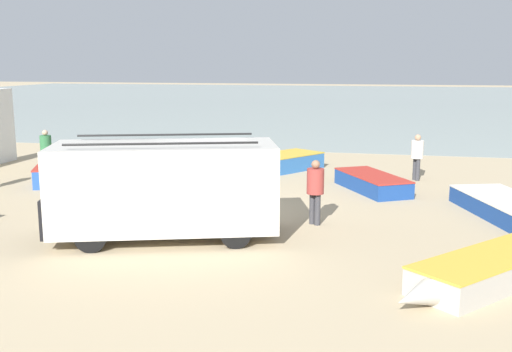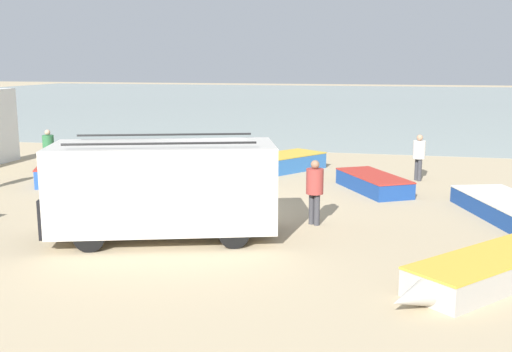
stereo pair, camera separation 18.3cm
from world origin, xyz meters
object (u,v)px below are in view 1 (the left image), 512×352
Objects in this scene: fisherman_2 at (46,147)px; fishing_rowboat_5 at (370,182)px; fishing_rowboat_1 at (105,174)px; fishing_rowboat_4 at (487,270)px; fishing_rowboat_0 at (512,210)px; fisherman_0 at (315,186)px; fisherman_1 at (417,153)px; fishing_rowboat_3 at (272,164)px; parked_van at (164,187)px.

fishing_rowboat_5 is at bearing 140.61° from fisherman_2.
fishing_rowboat_1 reaches higher than fishing_rowboat_4.
fishing_rowboat_5 reaches higher than fishing_rowboat_0.
fisherman_0 reaches higher than fisherman_1.
fishing_rowboat_4 is at bearing 60.75° from fisherman_1.
fishing_rowboat_4 is (11.55, -7.34, -0.05)m from fishing_rowboat_1.
fishing_rowboat_3 is 2.76× the size of fisherman_0.
fishing_rowboat_1 is at bearing -117.34° from fishing_rowboat_0.
fisherman_2 is at bearing -121.21° from fishing_rowboat_0.
fisherman_1 is (-0.89, 10.28, 0.72)m from fishing_rowboat_4.
fishing_rowboat_3 is at bearing -112.92° from parked_van.
fisherman_2 is at bearing 129.09° from fishing_rowboat_1.
fishing_rowboat_3 is 7.68m from fisherman_0.
parked_van is at bearing -84.76° from fishing_rowboat_0.
fishing_rowboat_1 is (-4.44, 5.77, -0.94)m from parked_van.
fishing_rowboat_5 is at bearing -142.62° from parked_van.
fishing_rowboat_3 is 8.71m from fisherman_2.
fisherman_0 is at bearing 53.96° from fishing_rowboat_3.
fisherman_1 is 13.94m from fisherman_2.
fisherman_0 is 7.29m from fisherman_1.
fishing_rowboat_0 is 1.27× the size of fishing_rowboat_4.
fisherman_0 is 12.30m from fisherman_2.
fishing_rowboat_5 is 2.66m from fisherman_1.
parked_van is at bearing 115.24° from fishing_rowboat_5.
fisherman_0 is at bearing -92.64° from fishing_rowboat_4.
fishing_rowboat_4 is 2.46× the size of fisherman_1.
fishing_rowboat_4 is 1.09× the size of fishing_rowboat_5.
fishing_rowboat_4 is (-1.42, -5.31, 0.03)m from fishing_rowboat_0.
fisherman_0 is (7.82, -3.77, 0.70)m from fishing_rowboat_1.
parked_van is at bearing -61.34° from fishing_rowboat_4.
fishing_rowboat_1 is 3.00× the size of fisherman_0.
fisherman_0 is at bearing 117.89° from fisherman_2.
fishing_rowboat_4 is at bearing 166.65° from fishing_rowboat_5.
fishing_rowboat_0 is at bearing 140.28° from fisherman_0.
fisherman_1 is at bearing 149.34° from fisherman_2.
fishing_rowboat_3 is at bearing -108.72° from fishing_rowboat_4.
fisherman_0 is at bearing -89.83° from fishing_rowboat_0.
fisherman_2 is at bearing -43.51° from fishing_rowboat_3.
fisherman_1 is (1.56, 2.03, 0.72)m from fishing_rowboat_5.
fishing_rowboat_4 reaches higher than fishing_rowboat_5.
fisherman_2 reaches higher than fishing_rowboat_4.
fisherman_2 is (-3.23, 1.64, 0.65)m from fishing_rowboat_1.
fishing_rowboat_5 is (3.82, -2.53, -0.05)m from fishing_rowboat_3.
fisherman_2 is (-7.67, 7.41, -0.29)m from parked_van.
fisherman_2 is at bearing -61.79° from parked_van.
parked_van reaches higher than fishing_rowboat_3.
fishing_rowboat_0 is 1.01× the size of fishing_rowboat_1.
parked_van is 9.37m from fishing_rowboat_0.
fishing_rowboat_5 is at bearing 18.23° from fisherman_1.
fishing_rowboat_0 is 3.18× the size of fisherman_2.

